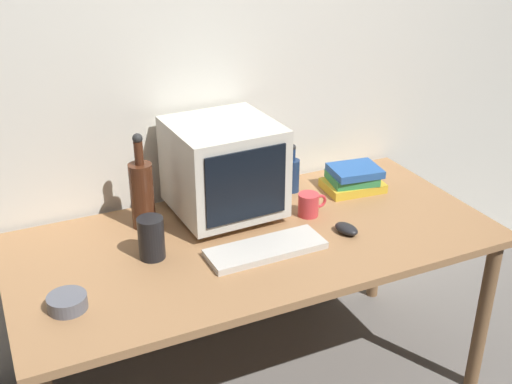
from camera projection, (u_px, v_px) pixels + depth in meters
The scene contains 11 objects.
back_wall at pixel (204, 63), 2.47m from camera, with size 4.00×0.08×2.50m, color silver.
desk at pixel (256, 254), 2.35m from camera, with size 1.76×0.84×0.72m.
crt_monitor at pixel (224, 168), 2.39m from camera, with size 0.40×0.40×0.37m.
keyboard at pixel (266, 249), 2.21m from camera, with size 0.42×0.15×0.02m, color beige.
computer_mouse at pixel (346, 229), 2.33m from camera, with size 0.06×0.10×0.04m, color black.
bottle_tall at pixel (142, 192), 2.33m from camera, with size 0.09×0.09×0.37m.
bottle_short at pixel (292, 174), 2.63m from camera, with size 0.06×0.06×0.21m.
book_stack at pixel (353, 179), 2.65m from camera, with size 0.25×0.20×0.10m.
mug at pixel (309, 204), 2.45m from camera, with size 0.12×0.08×0.09m.
cd_spindle at pixel (67, 302), 1.91m from camera, with size 0.12×0.12×0.04m, color #595B66.
metal_canister at pixel (151, 238), 2.15m from camera, with size 0.09×0.09×0.15m, color black.
Camera 1 is at (-0.85, -1.82, 1.87)m, focal length 44.62 mm.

